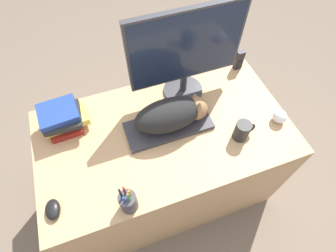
{
  "coord_description": "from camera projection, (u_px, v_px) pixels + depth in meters",
  "views": [
    {
      "loc": [
        -0.22,
        -0.31,
        1.83
      ],
      "look_at": [
        0.01,
        0.34,
        0.77
      ],
      "focal_mm": 28.0,
      "sensor_mm": 36.0,
      "label": 1
    }
  ],
  "objects": [
    {
      "name": "ground_plane",
      "position": [
        184.0,
        232.0,
        1.73
      ],
      "size": [
        12.0,
        12.0,
        0.0
      ],
      "primitive_type": "plane",
      "color": "#6B5B4C"
    },
    {
      "name": "desk",
      "position": [
        165.0,
        162.0,
        1.61
      ],
      "size": [
        1.27,
        0.71,
        0.71
      ],
      "color": "tan",
      "rests_on": "ground_plane"
    },
    {
      "name": "keyboard",
      "position": [
        168.0,
        126.0,
        1.32
      ],
      "size": [
        0.43,
        0.18,
        0.02
      ],
      "color": "#2D2D33",
      "rests_on": "desk"
    },
    {
      "name": "cat",
      "position": [
        173.0,
        114.0,
        1.25
      ],
      "size": [
        0.37,
        0.17,
        0.16
      ],
      "color": "black",
      "rests_on": "keyboard"
    },
    {
      "name": "monitor",
      "position": [
        186.0,
        51.0,
        1.22
      ],
      "size": [
        0.56,
        0.22,
        0.5
      ],
      "color": "#333338",
      "rests_on": "desk"
    },
    {
      "name": "computer_mouse",
      "position": [
        53.0,
        209.0,
        1.08
      ],
      "size": [
        0.06,
        0.09,
        0.04
      ],
      "color": "black",
      "rests_on": "desk"
    },
    {
      "name": "coffee_mug",
      "position": [
        242.0,
        131.0,
        1.26
      ],
      "size": [
        0.11,
        0.07,
        0.11
      ],
      "color": "black",
      "rests_on": "desk"
    },
    {
      "name": "pen_cup",
      "position": [
        128.0,
        202.0,
        1.06
      ],
      "size": [
        0.07,
        0.07,
        0.19
      ],
      "color": "#38383D",
      "rests_on": "desk"
    },
    {
      "name": "baseball",
      "position": [
        280.0,
        117.0,
        1.32
      ],
      "size": [
        0.07,
        0.07,
        0.07
      ],
      "color": "silver",
      "rests_on": "desk"
    },
    {
      "name": "phone",
      "position": [
        239.0,
        60.0,
        1.51
      ],
      "size": [
        0.04,
        0.03,
        0.12
      ],
      "color": "black",
      "rests_on": "desk"
    },
    {
      "name": "book_stack",
      "position": [
        63.0,
        119.0,
        1.28
      ],
      "size": [
        0.23,
        0.18,
        0.13
      ],
      "color": "maroon",
      "rests_on": "desk"
    }
  ]
}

